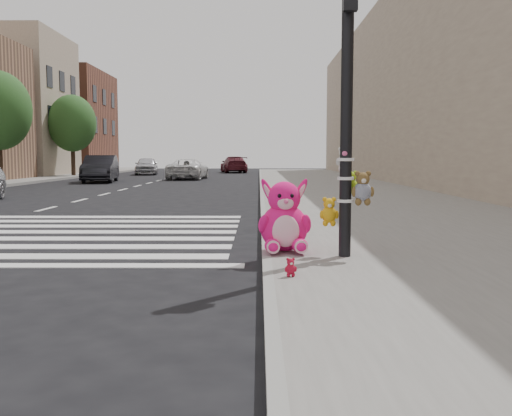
# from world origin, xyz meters

# --- Properties ---
(ground) EXTENTS (120.00, 120.00, 0.00)m
(ground) POSITION_xyz_m (0.00, 0.00, 0.00)
(ground) COLOR black
(ground) RESTS_ON ground
(sidewalk_near) EXTENTS (7.00, 80.00, 0.14)m
(sidewalk_near) POSITION_xyz_m (5.00, 10.00, 0.07)
(sidewalk_near) COLOR slate
(sidewalk_near) RESTS_ON ground
(curb_edge) EXTENTS (0.12, 80.00, 0.15)m
(curb_edge) POSITION_xyz_m (1.55, 10.00, 0.07)
(curb_edge) COLOR gray
(curb_edge) RESTS_ON ground
(bld_far_d) EXTENTS (6.00, 8.00, 10.00)m
(bld_far_d) POSITION_xyz_m (-15.50, 35.00, 5.00)
(bld_far_d) COLOR tan
(bld_far_d) RESTS_ON ground
(bld_far_e) EXTENTS (6.00, 10.00, 9.00)m
(bld_far_e) POSITION_xyz_m (-15.50, 46.00, 4.50)
(bld_far_e) COLOR brown
(bld_far_e) RESTS_ON ground
(bld_near) EXTENTS (5.00, 60.00, 10.00)m
(bld_near) POSITION_xyz_m (10.50, 20.00, 5.00)
(bld_near) COLOR tan
(bld_near) RESTS_ON ground
(signal_pole) EXTENTS (0.71, 0.48, 4.00)m
(signal_pole) POSITION_xyz_m (2.62, 1.81, 1.75)
(signal_pole) COLOR black
(signal_pole) RESTS_ON sidewalk_near
(tree_far_c) EXTENTS (3.20, 3.20, 5.44)m
(tree_far_c) POSITION_xyz_m (-11.20, 33.00, 3.65)
(tree_far_c) COLOR #382619
(tree_far_c) RESTS_ON sidewalk_far
(pink_bunny) EXTENTS (0.75, 0.80, 1.05)m
(pink_bunny) POSITION_xyz_m (1.80, 2.17, 0.57)
(pink_bunny) COLOR #FF157D
(pink_bunny) RESTS_ON sidewalk_near
(red_teddy) EXTENTS (0.16, 0.13, 0.21)m
(red_teddy) POSITION_xyz_m (1.80, 0.50, 0.25)
(red_teddy) COLOR #B8122D
(red_teddy) RESTS_ON sidewalk_near
(car_dark_far) EXTENTS (2.23, 4.76, 1.51)m
(car_dark_far) POSITION_xyz_m (-7.41, 25.98, 0.75)
(car_dark_far) COLOR black
(car_dark_far) RESTS_ON ground
(car_white_near) EXTENTS (2.34, 4.67, 1.27)m
(car_white_near) POSITION_xyz_m (-3.02, 29.97, 0.63)
(car_white_near) COLOR silver
(car_white_near) RESTS_ON ground
(car_maroon_near) EXTENTS (2.75, 5.08, 1.40)m
(car_maroon_near) POSITION_xyz_m (-0.75, 43.91, 0.70)
(car_maroon_near) COLOR #561823
(car_maroon_near) RESTS_ON ground
(car_silver_deep) EXTENTS (2.19, 4.26, 1.39)m
(car_silver_deep) POSITION_xyz_m (-7.26, 38.35, 0.69)
(car_silver_deep) COLOR silver
(car_silver_deep) RESTS_ON ground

